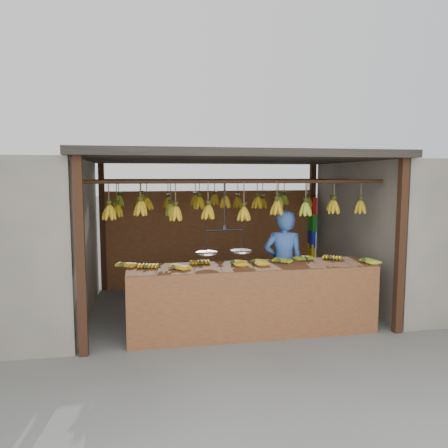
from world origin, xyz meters
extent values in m
plane|color=#5B5B57|center=(0.00, 0.00, 0.00)|extent=(80.00, 80.00, 0.00)
cube|color=black|center=(-2.00, -1.50, 1.15)|extent=(0.10, 0.10, 2.30)
cube|color=black|center=(2.00, -1.50, 1.15)|extent=(0.10, 0.10, 2.30)
cube|color=black|center=(-2.00, 1.50, 1.15)|extent=(0.10, 0.10, 2.30)
cube|color=black|center=(2.00, 1.50, 1.15)|extent=(0.10, 0.10, 2.30)
cube|color=black|center=(0.00, 0.00, 2.35)|extent=(4.30, 3.30, 0.10)
cylinder|color=black|center=(0.00, -1.00, 2.00)|extent=(4.00, 0.05, 0.05)
cylinder|color=black|center=(0.00, 0.00, 2.00)|extent=(4.00, 0.05, 0.05)
cylinder|color=black|center=(0.00, 1.00, 2.00)|extent=(4.00, 0.05, 0.05)
cube|color=brown|center=(0.00, 1.50, 0.90)|extent=(4.00, 0.06, 1.80)
cube|color=slate|center=(3.60, 0.00, 1.15)|extent=(3.00, 3.00, 2.30)
cube|color=brown|center=(0.11, -1.10, 0.86)|extent=(3.25, 0.72, 0.08)
cube|color=brown|center=(0.11, -1.46, 0.45)|extent=(3.25, 0.04, 0.90)
cube|color=black|center=(-1.42, -1.41, 0.41)|extent=(0.07, 0.07, 0.82)
cube|color=black|center=(1.63, -1.41, 0.41)|extent=(0.07, 0.07, 0.82)
cube|color=black|center=(-1.42, -0.79, 0.41)|extent=(0.07, 0.07, 0.82)
cube|color=black|center=(1.63, -0.79, 0.41)|extent=(0.07, 0.07, 0.82)
ellipsoid|color=#B38913|center=(-1.56, -0.98, 0.93)|extent=(0.28, 0.30, 0.06)
ellipsoid|color=#B38913|center=(-1.26, -1.10, 0.93)|extent=(0.22, 0.27, 0.06)
ellipsoid|color=#B38913|center=(-0.92, -1.23, 0.93)|extent=(0.30, 0.29, 0.06)
ellipsoid|color=#B38913|center=(-0.55, -0.99, 0.93)|extent=(0.20, 0.26, 0.06)
ellipsoid|color=#B38913|center=(-0.14, -1.08, 0.93)|extent=(0.25, 0.20, 0.06)
ellipsoid|color=#B38913|center=(0.14, -1.08, 0.93)|extent=(0.25, 0.19, 0.06)
ellipsoid|color=#92A523|center=(0.50, -1.07, 0.93)|extent=(0.29, 0.30, 0.06)
ellipsoid|color=#92A523|center=(0.92, -0.98, 0.93)|extent=(0.22, 0.27, 0.06)
ellipsoid|color=#B38913|center=(1.28, -0.99, 0.93)|extent=(0.28, 0.30, 0.06)
ellipsoid|color=#92A523|center=(1.62, -1.28, 0.93)|extent=(0.26, 0.21, 0.06)
ellipsoid|color=#B38913|center=(-1.71, -0.98, 1.62)|extent=(0.16, 0.16, 0.28)
ellipsoid|color=#B38913|center=(-1.32, -0.99, 1.66)|extent=(0.16, 0.16, 0.28)
ellipsoid|color=#B38913|center=(-0.88, -1.00, 1.59)|extent=(0.16, 0.16, 0.28)
ellipsoid|color=#B38913|center=(-0.46, -1.02, 1.61)|extent=(0.16, 0.16, 0.28)
ellipsoid|color=#B38913|center=(0.01, -1.05, 1.58)|extent=(0.16, 0.16, 0.28)
ellipsoid|color=#B38913|center=(0.46, -1.02, 1.65)|extent=(0.16, 0.16, 0.28)
ellipsoid|color=#92A523|center=(0.87, -1.00, 1.62)|extent=(0.16, 0.16, 0.28)
ellipsoid|color=#B38913|center=(1.30, -0.98, 1.64)|extent=(0.16, 0.16, 0.28)
ellipsoid|color=#B38913|center=(1.71, -0.95, 1.64)|extent=(0.16, 0.16, 0.28)
ellipsoid|color=#B38913|center=(-1.66, -0.03, 1.57)|extent=(0.16, 0.16, 0.28)
ellipsoid|color=#B38913|center=(-1.23, 0.03, 1.66)|extent=(0.16, 0.16, 0.28)
ellipsoid|color=#92A523|center=(-0.87, 0.01, 1.56)|extent=(0.16, 0.16, 0.28)
ellipsoid|color=#B38913|center=(-0.44, 0.01, 1.66)|extent=(0.16, 0.16, 0.28)
ellipsoid|color=#B38913|center=(-0.03, 0.03, 1.67)|extent=(0.16, 0.16, 0.28)
ellipsoid|color=#B38913|center=(0.46, -0.03, 1.66)|extent=(0.16, 0.16, 0.28)
ellipsoid|color=#92A523|center=(0.80, -0.03, 1.66)|extent=(0.16, 0.16, 0.28)
ellipsoid|color=#B38913|center=(1.28, -0.02, 1.59)|extent=(0.16, 0.16, 0.28)
ellipsoid|color=#92A523|center=(1.71, -0.01, 1.61)|extent=(0.16, 0.16, 0.28)
ellipsoid|color=#92A523|center=(-1.68, 1.03, 1.65)|extent=(0.16, 0.16, 0.28)
ellipsoid|color=#B38913|center=(-1.31, 0.96, 1.67)|extent=(0.16, 0.16, 0.28)
ellipsoid|color=#B38913|center=(-0.85, 0.96, 1.61)|extent=(0.16, 0.16, 0.28)
ellipsoid|color=#B38913|center=(-0.38, 0.97, 1.64)|extent=(0.16, 0.16, 0.28)
ellipsoid|color=#B38913|center=(-0.04, 0.98, 1.66)|extent=(0.16, 0.16, 0.28)
ellipsoid|color=#B38913|center=(0.39, 1.01, 1.60)|extent=(0.16, 0.16, 0.28)
ellipsoid|color=#B38913|center=(0.84, 1.00, 1.58)|extent=(0.16, 0.16, 0.28)
ellipsoid|color=#92A523|center=(1.26, 1.03, 1.64)|extent=(0.16, 0.16, 0.28)
ellipsoid|color=#92A523|center=(1.69, 0.95, 1.61)|extent=(0.16, 0.16, 0.28)
cylinder|color=black|center=(-0.25, -1.00, 1.68)|extent=(0.02, 0.02, 0.63)
cylinder|color=black|center=(-0.25, -1.00, 1.37)|extent=(0.51, 0.07, 0.02)
cylinder|color=silver|center=(-0.48, -1.02, 1.07)|extent=(0.28, 0.28, 0.02)
cylinder|color=silver|center=(-0.01, -0.98, 1.07)|extent=(0.28, 0.28, 0.02)
imported|color=#3359A5|center=(0.71, -0.60, 0.79)|extent=(0.64, 0.48, 1.58)
cube|color=red|center=(1.94, 1.35, 1.49)|extent=(0.08, 0.26, 0.34)
cube|color=#199926|center=(1.94, 1.35, 1.18)|extent=(0.08, 0.26, 0.34)
cube|color=#1426BF|center=(1.94, 1.35, 0.86)|extent=(0.08, 0.26, 0.34)
cube|color=yellow|center=(1.94, 1.35, 0.59)|extent=(0.08, 0.26, 0.34)
camera|label=1|loc=(-1.32, -6.59, 2.07)|focal=35.00mm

